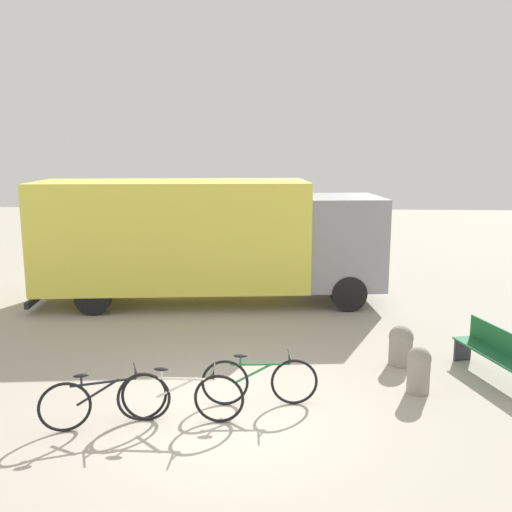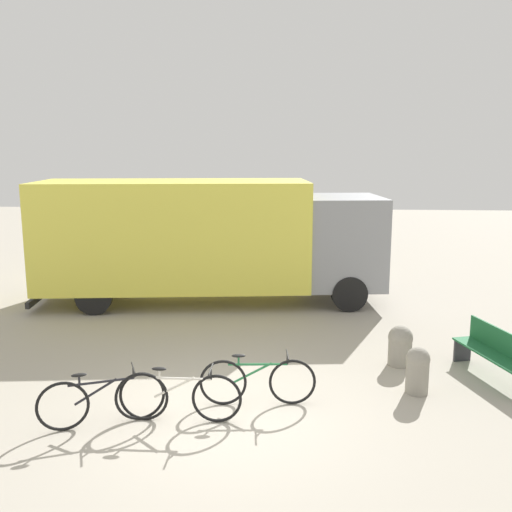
{
  "view_description": "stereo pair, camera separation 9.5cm",
  "coord_description": "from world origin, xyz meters",
  "views": [
    {
      "loc": [
        0.95,
        -7.92,
        3.97
      ],
      "look_at": [
        0.17,
        4.24,
        1.66
      ],
      "focal_mm": 40.0,
      "sensor_mm": 36.0,
      "label": 1
    },
    {
      "loc": [
        1.04,
        -7.91,
        3.97
      ],
      "look_at": [
        0.17,
        4.24,
        1.66
      ],
      "focal_mm": 40.0,
      "sensor_mm": 36.0,
      "label": 2
    }
  ],
  "objects": [
    {
      "name": "delivery_truck",
      "position": [
        -1.28,
        6.55,
        1.74
      ],
      "size": [
        9.05,
        3.45,
        3.16
      ],
      "rotation": [
        0.0,
        0.0,
        0.12
      ],
      "color": "#EAE04C",
      "rests_on": "ground"
    },
    {
      "name": "bicycle_middle",
      "position": [
        -0.63,
        -0.18,
        0.39
      ],
      "size": [
        1.83,
        0.44,
        0.84
      ],
      "rotation": [
        0.0,
        0.0,
        0.01
      ],
      "color": "black",
      "rests_on": "ground"
    },
    {
      "name": "bicycle_near",
      "position": [
        -1.74,
        -0.38,
        0.39
      ],
      "size": [
        1.71,
        0.75,
        0.84
      ],
      "rotation": [
        0.0,
        0.0,
        0.39
      ],
      "color": "black",
      "rests_on": "ground"
    },
    {
      "name": "bicycle_far",
      "position": [
        0.47,
        0.45,
        0.39
      ],
      "size": [
        1.82,
        0.44,
        0.84
      ],
      "rotation": [
        0.0,
        0.0,
        0.09
      ],
      "color": "black",
      "rests_on": "ground"
    },
    {
      "name": "ground_plane",
      "position": [
        0.0,
        0.0,
        0.0
      ],
      "size": [
        60.0,
        60.0,
        0.0
      ],
      "primitive_type": "plane",
      "color": "#A8A091"
    },
    {
      "name": "bollard_far_bench",
      "position": [
        2.99,
        2.32,
        0.39
      ],
      "size": [
        0.45,
        0.45,
        0.75
      ],
      "color": "gray",
      "rests_on": "ground"
    },
    {
      "name": "bollard_near_bench",
      "position": [
        3.05,
        1.08,
        0.42
      ],
      "size": [
        0.39,
        0.39,
        0.79
      ],
      "color": "gray",
      "rests_on": "ground"
    },
    {
      "name": "park_bench",
      "position": [
        4.54,
        1.76,
        0.49
      ],
      "size": [
        0.93,
        1.95,
        0.88
      ],
      "rotation": [
        0.0,
        0.0,
        1.86
      ],
      "color": "#1E6638",
      "rests_on": "ground"
    }
  ]
}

